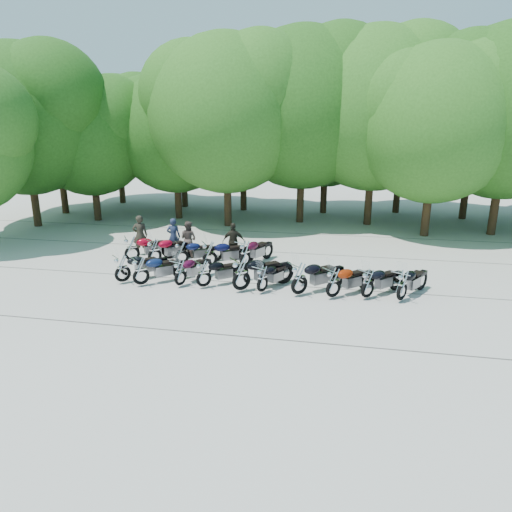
% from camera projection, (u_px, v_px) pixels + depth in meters
% --- Properties ---
extents(ground, '(90.00, 90.00, 0.00)m').
position_uv_depth(ground, '(248.00, 298.00, 16.05)').
color(ground, '#9F9B90').
rests_on(ground, ground).
extents(tree_0, '(7.50, 7.50, 9.21)m').
position_uv_depth(tree_0, '(56.00, 130.00, 29.55)').
color(tree_0, '#3A2614').
rests_on(tree_0, ground).
extents(tree_1, '(6.97, 6.97, 8.55)m').
position_uv_depth(tree_1, '(90.00, 138.00, 27.40)').
color(tree_1, '#3A2614').
rests_on(tree_1, ground).
extents(tree_2, '(7.31, 7.31, 8.97)m').
position_uv_depth(tree_2, '(175.00, 133.00, 27.97)').
color(tree_2, '#3A2614').
rests_on(tree_2, ground).
extents(tree_3, '(8.70, 8.70, 10.67)m').
position_uv_depth(tree_3, '(226.00, 115.00, 25.51)').
color(tree_3, '#3A2614').
rests_on(tree_3, ground).
extents(tree_4, '(9.13, 9.13, 11.20)m').
position_uv_depth(tree_4, '(303.00, 110.00, 26.42)').
color(tree_4, '#3A2614').
rests_on(tree_4, ground).
extents(tree_5, '(9.04, 9.04, 11.10)m').
position_uv_depth(tree_5, '(375.00, 111.00, 25.81)').
color(tree_5, '#3A2614').
rests_on(tree_5, ground).
extents(tree_6, '(8.00, 8.00, 9.82)m').
position_uv_depth(tree_6, '(436.00, 125.00, 23.24)').
color(tree_6, '#3A2614').
rests_on(tree_6, ground).
extents(tree_7, '(8.79, 8.79, 10.79)m').
position_uv_depth(tree_7, '(509.00, 113.00, 23.32)').
color(tree_7, '#3A2614').
rests_on(tree_7, ground).
extents(tree_9, '(7.59, 7.59, 9.32)m').
position_uv_depth(tree_9, '(117.00, 128.00, 33.53)').
color(tree_9, '#3A2614').
rests_on(tree_9, ground).
extents(tree_10, '(7.78, 7.78, 9.55)m').
position_uv_depth(tree_10, '(182.00, 127.00, 31.95)').
color(tree_10, '#3A2614').
rests_on(tree_10, ground).
extents(tree_11, '(7.56, 7.56, 9.28)m').
position_uv_depth(tree_11, '(243.00, 129.00, 30.67)').
color(tree_11, '#3A2614').
rests_on(tree_11, ground).
extents(tree_12, '(7.88, 7.88, 9.67)m').
position_uv_depth(tree_12, '(327.00, 126.00, 29.63)').
color(tree_12, '#3A2614').
rests_on(tree_12, ground).
extents(tree_13, '(8.31, 8.31, 10.20)m').
position_uv_depth(tree_13, '(403.00, 121.00, 29.61)').
color(tree_13, '#3A2614').
rests_on(tree_13, ground).
extents(tree_14, '(8.02, 8.02, 9.84)m').
position_uv_depth(tree_14, '(474.00, 124.00, 27.64)').
color(tree_14, '#3A2614').
rests_on(tree_14, ground).
extents(tree_17, '(8.31, 8.31, 10.20)m').
position_uv_depth(tree_17, '(24.00, 120.00, 25.50)').
color(tree_17, '#3A2614').
rests_on(tree_17, ground).
extents(motorcycle_0, '(2.00, 2.09, 1.26)m').
position_uv_depth(motorcycle_0, '(122.00, 268.00, 17.33)').
color(motorcycle_0, black).
rests_on(motorcycle_0, ground).
extents(motorcycle_1, '(2.12, 2.02, 1.27)m').
position_uv_depth(motorcycle_1, '(141.00, 270.00, 17.02)').
color(motorcycle_1, '#0E1A3E').
rests_on(motorcycle_1, ground).
extents(motorcycle_2, '(1.40, 2.16, 1.17)m').
position_uv_depth(motorcycle_2, '(180.00, 272.00, 16.98)').
color(motorcycle_2, '#3D0821').
rests_on(motorcycle_2, ground).
extents(motorcycle_3, '(2.03, 1.86, 1.19)m').
position_uv_depth(motorcycle_3, '(204.00, 273.00, 16.82)').
color(motorcycle_3, black).
rests_on(motorcycle_3, ground).
extents(motorcycle_4, '(2.44, 2.24, 1.44)m').
position_uv_depth(motorcycle_4, '(241.00, 273.00, 16.40)').
color(motorcycle_4, black).
rests_on(motorcycle_4, ground).
extents(motorcycle_5, '(1.53, 2.08, 1.15)m').
position_uv_depth(motorcycle_5, '(262.00, 278.00, 16.33)').
color(motorcycle_5, black).
rests_on(motorcycle_5, ground).
extents(motorcycle_6, '(2.28, 2.20, 1.37)m').
position_uv_depth(motorcycle_6, '(300.00, 278.00, 16.03)').
color(motorcycle_6, black).
rests_on(motorcycle_6, ground).
extents(motorcycle_7, '(2.10, 2.03, 1.27)m').
position_uv_depth(motorcycle_7, '(334.00, 282.00, 15.79)').
color(motorcycle_7, maroon).
rests_on(motorcycle_7, ground).
extents(motorcycle_8, '(1.96, 2.02, 1.22)m').
position_uv_depth(motorcycle_8, '(368.00, 283.00, 15.75)').
color(motorcycle_8, black).
rests_on(motorcycle_8, ground).
extents(motorcycle_9, '(1.75, 2.24, 1.25)m').
position_uv_depth(motorcycle_9, '(402.00, 285.00, 15.52)').
color(motorcycle_9, black).
rests_on(motorcycle_9, ground).
extents(motorcycle_10, '(2.34, 1.85, 1.31)m').
position_uv_depth(motorcycle_10, '(132.00, 248.00, 19.96)').
color(motorcycle_10, maroon).
rests_on(motorcycle_10, ground).
extents(motorcycle_11, '(1.97, 2.22, 1.29)m').
position_uv_depth(motorcycle_11, '(154.00, 250.00, 19.60)').
color(motorcycle_11, '#9D051E').
rests_on(motorcycle_11, ground).
extents(motorcycle_12, '(2.12, 1.63, 1.18)m').
position_uv_depth(motorcycle_12, '(182.00, 252.00, 19.60)').
color(motorcycle_12, '#0D143C').
rests_on(motorcycle_12, ground).
extents(motorcycle_13, '(2.32, 1.85, 1.30)m').
position_uv_depth(motorcycle_13, '(210.00, 253.00, 19.14)').
color(motorcycle_13, black).
rests_on(motorcycle_13, ground).
extents(motorcycle_14, '(1.62, 2.41, 1.31)m').
position_uv_depth(motorcycle_14, '(245.00, 253.00, 19.16)').
color(motorcycle_14, '#350719').
rests_on(motorcycle_14, ground).
extents(rider_0, '(0.80, 0.68, 1.87)m').
position_uv_depth(rider_0, '(140.00, 235.00, 21.02)').
color(rider_0, black).
rests_on(rider_0, ground).
extents(rider_1, '(0.97, 0.85, 1.67)m').
position_uv_depth(rider_1, '(188.00, 239.00, 20.76)').
color(rider_1, brown).
rests_on(rider_1, ground).
extents(rider_2, '(1.06, 0.64, 1.69)m').
position_uv_depth(rider_2, '(234.00, 242.00, 20.24)').
color(rider_2, black).
rests_on(rider_2, ground).
extents(rider_3, '(0.69, 0.51, 1.73)m').
position_uv_depth(rider_3, '(174.00, 236.00, 21.09)').
color(rider_3, '#1F2640').
rests_on(rider_3, ground).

